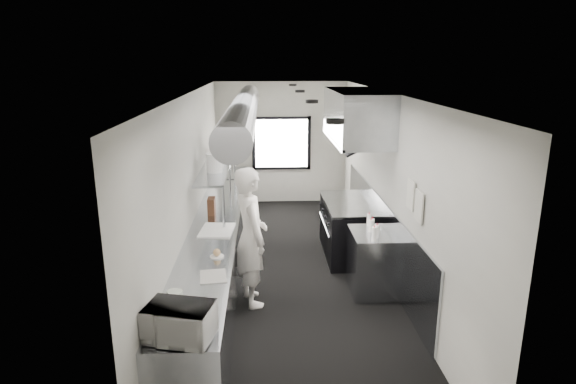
{
  "coord_description": "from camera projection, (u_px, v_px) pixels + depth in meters",
  "views": [
    {
      "loc": [
        -0.41,
        -7.09,
        3.28
      ],
      "look_at": [
        -0.06,
        -0.2,
        1.38
      ],
      "focal_mm": 30.18,
      "sensor_mm": 36.0,
      "label": 1
    }
  ],
  "objects": [
    {
      "name": "squeeze_bottle_b",
      "position": [
        377.0,
        232.0,
        6.64
      ],
      "size": [
        0.07,
        0.07,
        0.18
      ],
      "primitive_type": "cylinder",
      "rotation": [
        0.0,
        0.0,
        -0.14
      ],
      "color": "white",
      "rests_on": "bottle_station"
    },
    {
      "name": "prep_counter",
      "position": [
        214.0,
        260.0,
        7.06
      ],
      "size": [
        0.7,
        6.0,
        0.9
      ],
      "primitive_type": "cube",
      "color": "#9CA3AA",
      "rests_on": "floor"
    },
    {
      "name": "microwave",
      "position": [
        179.0,
        322.0,
        4.22
      ],
      "size": [
        0.61,
        0.52,
        0.32
      ],
      "primitive_type": "imported",
      "rotation": [
        0.0,
        0.0,
        -0.24
      ],
      "color": "silver",
      "rests_on": "prep_counter"
    },
    {
      "name": "newspaper",
      "position": [
        213.0,
        276.0,
        5.48
      ],
      "size": [
        0.34,
        0.4,
        0.01
      ],
      "primitive_type": "cube",
      "rotation": [
        0.0,
        0.0,
        0.13
      ],
      "color": "silver",
      "rests_on": "prep_counter"
    },
    {
      "name": "wall_front",
      "position": [
        323.0,
        328.0,
        3.49
      ],
      "size": [
        3.0,
        0.02,
        2.8
      ],
      "primitive_type": "cube",
      "color": "#B1B0A8",
      "rests_on": "floor"
    },
    {
      "name": "pass_shelf",
      "position": [
        218.0,
        165.0,
        8.22
      ],
      "size": [
        0.45,
        3.0,
        0.68
      ],
      "color": "#9CA3AA",
      "rests_on": "prep_counter"
    },
    {
      "name": "floor",
      "position": [
        291.0,
        272.0,
        7.72
      ],
      "size": [
        3.0,
        8.0,
        0.01
      ],
      "primitive_type": "cube",
      "color": "black",
      "rests_on": "ground"
    },
    {
      "name": "small_plate",
      "position": [
        217.0,
        256.0,
        6.02
      ],
      "size": [
        0.18,
        0.18,
        0.01
      ],
      "primitive_type": "cylinder",
      "rotation": [
        0.0,
        0.0,
        -0.02
      ],
      "color": "white",
      "rests_on": "prep_counter"
    },
    {
      "name": "bottle_station",
      "position": [
        373.0,
        262.0,
        6.98
      ],
      "size": [
        0.65,
        0.8,
        0.9
      ],
      "primitive_type": "cube",
      "color": "#9CA3AA",
      "rests_on": "floor"
    },
    {
      "name": "wall_back",
      "position": [
        281.0,
        143.0,
        11.2
      ],
      "size": [
        3.0,
        0.02,
        2.8
      ],
      "primitive_type": "cube",
      "color": "#B1B0A8",
      "rests_on": "floor"
    },
    {
      "name": "plate_stack_b",
      "position": [
        217.0,
        160.0,
        7.82
      ],
      "size": [
        0.28,
        0.28,
        0.28
      ],
      "primitive_type": "cylinder",
      "rotation": [
        0.0,
        0.0,
        0.31
      ],
      "color": "white",
      "rests_on": "pass_shelf"
    },
    {
      "name": "service_window",
      "position": [
        281.0,
        143.0,
        11.16
      ],
      "size": [
        1.36,
        0.05,
        1.25
      ],
      "color": "white",
      "rests_on": "wall_back"
    },
    {
      "name": "wall_cladding",
      "position": [
        380.0,
        231.0,
        7.93
      ],
      "size": [
        0.03,
        5.5,
        1.1
      ],
      "primitive_type": "cube",
      "color": "#9CA3AA",
      "rests_on": "wall_right"
    },
    {
      "name": "squeeze_bottle_a",
      "position": [
        374.0,
        234.0,
        6.53
      ],
      "size": [
        0.08,
        0.08,
        0.2
      ],
      "primitive_type": "cylinder",
      "rotation": [
        0.0,
        0.0,
        -0.19
      ],
      "color": "white",
      "rests_on": "bottle_station"
    },
    {
      "name": "wall_right",
      "position": [
        389.0,
        186.0,
        7.42
      ],
      "size": [
        0.02,
        8.0,
        2.8
      ],
      "primitive_type": "cube",
      "color": "#B1B0A8",
      "rests_on": "floor"
    },
    {
      "name": "wall_left",
      "position": [
        192.0,
        189.0,
        7.27
      ],
      "size": [
        0.02,
        8.0,
        2.8
      ],
      "primitive_type": "cube",
      "color": "#B1B0A8",
      "rests_on": "floor"
    },
    {
      "name": "far_work_table",
      "position": [
        231.0,
        193.0,
        10.62
      ],
      "size": [
        0.7,
        1.2,
        0.9
      ],
      "primitive_type": "cube",
      "color": "#9CA3AA",
      "rests_on": "floor"
    },
    {
      "name": "hvac_duct",
      "position": [
        244.0,
        109.0,
        7.39
      ],
      "size": [
        0.4,
        6.4,
        0.4
      ],
      "primitive_type": "cylinder",
      "rotation": [
        1.57,
        0.0,
        0.0
      ],
      "color": "gray",
      "rests_on": "ceiling"
    },
    {
      "name": "plate_stack_d",
      "position": [
        220.0,
        145.0,
        8.84
      ],
      "size": [
        0.27,
        0.27,
        0.37
      ],
      "primitive_type": "cylinder",
      "rotation": [
        0.0,
        0.0,
        0.14
      ],
      "color": "white",
      "rests_on": "pass_shelf"
    },
    {
      "name": "ceiling",
      "position": [
        291.0,
        94.0,
        6.97
      ],
      "size": [
        3.0,
        8.0,
        0.01
      ],
      "primitive_type": "cube",
      "color": "white",
      "rests_on": "wall_back"
    },
    {
      "name": "exhaust_hood",
      "position": [
        357.0,
        116.0,
        7.81
      ],
      "size": [
        0.81,
        2.2,
        0.88
      ],
      "color": "#9CA3AA",
      "rests_on": "ceiling"
    },
    {
      "name": "line_cook",
      "position": [
        251.0,
        237.0,
        6.54
      ],
      "size": [
        0.65,
        0.81,
        1.92
      ],
      "primitive_type": "imported",
      "rotation": [
        0.0,
        0.0,
        1.87
      ],
      "color": "silver",
      "rests_on": "floor"
    },
    {
      "name": "deli_tub_a",
      "position": [
        174.0,
        295.0,
        4.94
      ],
      "size": [
        0.17,
        0.17,
        0.1
      ],
      "primitive_type": "cylinder",
      "rotation": [
        0.0,
        0.0,
        0.21
      ],
      "color": "#B6BFB0",
      "rests_on": "prep_counter"
    },
    {
      "name": "plate_stack_a",
      "position": [
        214.0,
        163.0,
        7.55
      ],
      "size": [
        0.33,
        0.33,
        0.29
      ],
      "primitive_type": "cylinder",
      "rotation": [
        0.0,
        0.0,
        0.41
      ],
      "color": "white",
      "rests_on": "pass_shelf"
    },
    {
      "name": "plate_stack_c",
      "position": [
        219.0,
        152.0,
        8.31
      ],
      "size": [
        0.31,
        0.31,
        0.34
      ],
      "primitive_type": "cylinder",
      "rotation": [
        0.0,
        0.0,
        -0.37
      ],
      "color": "white",
      "rests_on": "pass_shelf"
    },
    {
      "name": "cutting_board",
      "position": [
        217.0,
        230.0,
        6.94
      ],
      "size": [
        0.51,
        0.64,
        0.02
      ],
      "primitive_type": "cube",
      "rotation": [
        0.0,
        0.0,
        -0.08
      ],
      "color": "white",
      "rests_on": "prep_counter"
    },
    {
      "name": "pastry",
      "position": [
        217.0,
        252.0,
        6.01
      ],
      "size": [
        0.09,
        0.09,
        0.09
      ],
      "primitive_type": "sphere",
      "color": "tan",
      "rests_on": "small_plate"
    },
    {
      "name": "squeeze_bottle_e",
      "position": [
        369.0,
        220.0,
        7.13
      ],
      "size": [
        0.07,
        0.07,
        0.18
      ],
      "primitive_type": "cylinder",
      "rotation": [
        0.0,
        0.0,
        -0.11
      ],
      "color": "white",
      "rests_on": "bottle_station"
    },
    {
      "name": "range",
      "position": [
        349.0,
        228.0,
        8.32
      ],
      "size": [
        0.88,
        1.6,
        0.94
      ],
      "color": "black",
      "rests_on": "floor"
    },
    {
      "name": "squeeze_bottle_d",
      "position": [
        372.0,
        224.0,
        6.95
      ],
      "size": [
        0.07,
        0.07,
        0.17
      ],
      "primitive_type": "cylinder",
      "rotation": [
        0.0,
        0.0,
        0.29
      ],
      "color": "white",
      "rests_on": "bottle_station"
    },
    {
      "name": "notice_sheet_b",
      "position": [
        419.0,
        206.0,
        5.88
      ],
      "size": [
        0.02,
        0.28,
        0.38
      ],
      "primitive_type": "cube",
      "color": "silver",
      "rests_on": "wall_right"
    },
    {
      "name": "knife_block",
      "position": [
        212.0,
        206.0,
        7.66
      ],
      "size": [
        0.11,
        0.24,
        0.26
      ],
      "primitive_type": "cube",
      "rotation": [
        0.0,
        0.0,
        -0.0
      ],
      "color": "brown",
      "rests_on": "prep_counter"
    },
    {
      "name": "deli_tub_b",
      "position": [
        176.0,
        296.0,
        4.91
      ],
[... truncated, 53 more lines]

